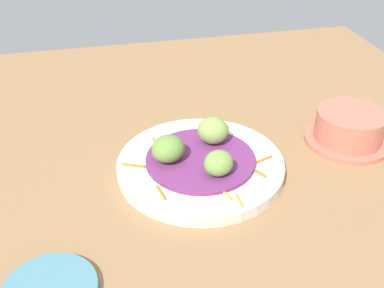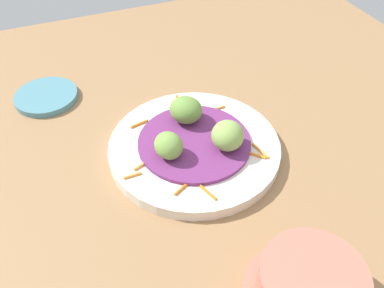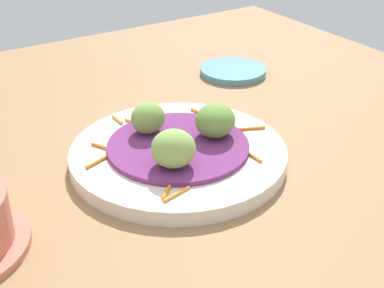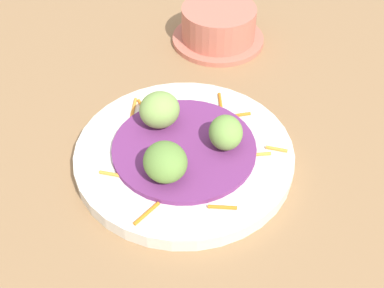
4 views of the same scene
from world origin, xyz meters
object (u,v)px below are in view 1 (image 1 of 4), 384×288
object	(u,v)px
guac_scoop_left	(168,149)
guac_scoop_right	(213,130)
guac_scoop_center	(221,163)
terracotta_bowl	(349,128)
main_plate	(200,166)

from	to	relation	value
guac_scoop_left	guac_scoop_right	xyz separation A→B (cm)	(3.43, -8.10, 0.12)
guac_scoop_center	terracotta_bowl	distance (cm)	26.22
guac_scoop_right	terracotta_bowl	world-z (taller)	guac_scoop_right
guac_scoop_left	guac_scoop_right	world-z (taller)	guac_scoop_right
terracotta_bowl	guac_scoop_right	bearing A→B (deg)	86.37
guac_scoop_right	guac_scoop_left	bearing A→B (deg)	112.98
guac_scoop_left	guac_scoop_center	bearing A→B (deg)	-127.02
main_plate	terracotta_bowl	xyz separation A→B (cm)	(2.53, -27.14, 1.83)
main_plate	guac_scoop_right	distance (cm)	6.33
main_plate	guac_scoop_left	world-z (taller)	guac_scoop_left
guac_scoop_left	terracotta_bowl	size ratio (longest dim) A/B	0.36
main_plate	guac_scoop_right	world-z (taller)	guac_scoop_right
guac_scoop_center	guac_scoop_right	distance (cm)	8.80
terracotta_bowl	guac_scoop_left	bearing A→B (deg)	93.39
main_plate	terracotta_bowl	distance (cm)	27.32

